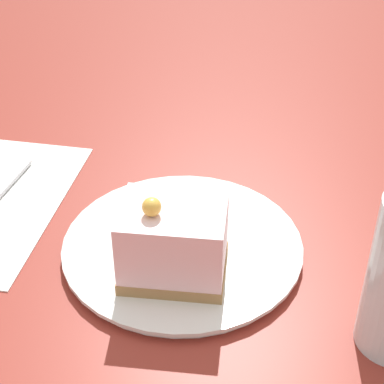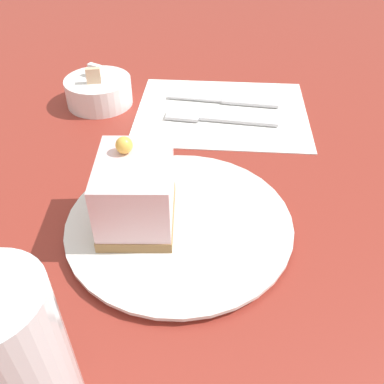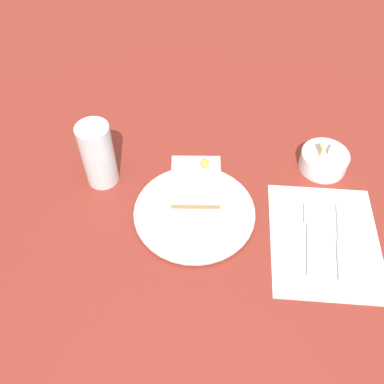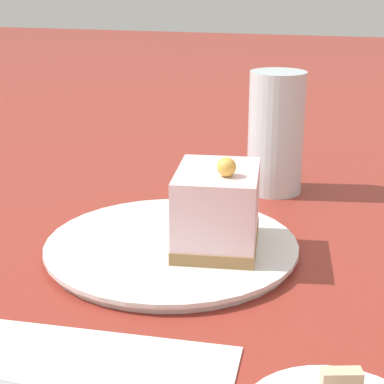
{
  "view_description": "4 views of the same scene",
  "coord_description": "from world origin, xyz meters",
  "px_view_note": "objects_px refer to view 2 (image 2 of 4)",
  "views": [
    {
      "loc": [
        -0.1,
        0.43,
        0.41
      ],
      "look_at": [
        0.02,
        -0.03,
        0.06
      ],
      "focal_mm": 60.0,
      "sensor_mm": 36.0,
      "label": 1
    },
    {
      "loc": [
        -0.28,
        -0.08,
        0.31
      ],
      "look_at": [
        0.04,
        -0.03,
        0.04
      ],
      "focal_mm": 40.0,
      "sensor_mm": 36.0,
      "label": 2
    },
    {
      "loc": [
        0.1,
        -0.5,
        0.66
      ],
      "look_at": [
        0.02,
        -0.0,
        0.05
      ],
      "focal_mm": 40.0,
      "sensor_mm": 36.0,
      "label": 3
    },
    {
      "loc": [
        0.54,
        0.14,
        0.25
      ],
      "look_at": [
        0.02,
        -0.01,
        0.06
      ],
      "focal_mm": 60.0,
      "sensor_mm": 36.0,
      "label": 4
    }
  ],
  "objects_px": {
    "cake_slice": "(136,192)",
    "drinking_glass": "(18,366)",
    "knife": "(233,101)",
    "sugar_bowl": "(99,91)",
    "plate": "(179,224)",
    "fork": "(211,118)"
  },
  "relations": [
    {
      "from": "cake_slice",
      "to": "drinking_glass",
      "type": "xyz_separation_m",
      "value": [
        -0.19,
        0.02,
        0.02
      ]
    },
    {
      "from": "knife",
      "to": "drinking_glass",
      "type": "bearing_deg",
      "value": 169.36
    },
    {
      "from": "cake_slice",
      "to": "knife",
      "type": "relative_size",
      "value": 0.61
    },
    {
      "from": "knife",
      "to": "drinking_glass",
      "type": "distance_m",
      "value": 0.48
    },
    {
      "from": "cake_slice",
      "to": "sugar_bowl",
      "type": "distance_m",
      "value": 0.28
    },
    {
      "from": "sugar_bowl",
      "to": "knife",
      "type": "bearing_deg",
      "value": -82.68
    },
    {
      "from": "knife",
      "to": "drinking_glass",
      "type": "height_order",
      "value": "drinking_glass"
    },
    {
      "from": "cake_slice",
      "to": "sugar_bowl",
      "type": "relative_size",
      "value": 1.05
    },
    {
      "from": "drinking_glass",
      "to": "knife",
      "type": "bearing_deg",
      "value": -11.8
    },
    {
      "from": "plate",
      "to": "fork",
      "type": "distance_m",
      "value": 0.22
    },
    {
      "from": "fork",
      "to": "sugar_bowl",
      "type": "bearing_deg",
      "value": 81.51
    },
    {
      "from": "cake_slice",
      "to": "sugar_bowl",
      "type": "height_order",
      "value": "cake_slice"
    },
    {
      "from": "plate",
      "to": "knife",
      "type": "bearing_deg",
      "value": -7.41
    },
    {
      "from": "cake_slice",
      "to": "fork",
      "type": "xyz_separation_m",
      "value": [
        0.22,
        -0.05,
        -0.04
      ]
    },
    {
      "from": "cake_slice",
      "to": "knife",
      "type": "height_order",
      "value": "cake_slice"
    },
    {
      "from": "sugar_bowl",
      "to": "drinking_glass",
      "type": "relative_size",
      "value": 0.7
    },
    {
      "from": "cake_slice",
      "to": "drinking_glass",
      "type": "distance_m",
      "value": 0.2
    },
    {
      "from": "cake_slice",
      "to": "sugar_bowl",
      "type": "bearing_deg",
      "value": 17.83
    },
    {
      "from": "fork",
      "to": "drinking_glass",
      "type": "relative_size",
      "value": 1.13
    },
    {
      "from": "fork",
      "to": "knife",
      "type": "distance_m",
      "value": 0.06
    },
    {
      "from": "cake_slice",
      "to": "drinking_glass",
      "type": "bearing_deg",
      "value": 165.75
    },
    {
      "from": "plate",
      "to": "fork",
      "type": "bearing_deg",
      "value": -2.29
    }
  ]
}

